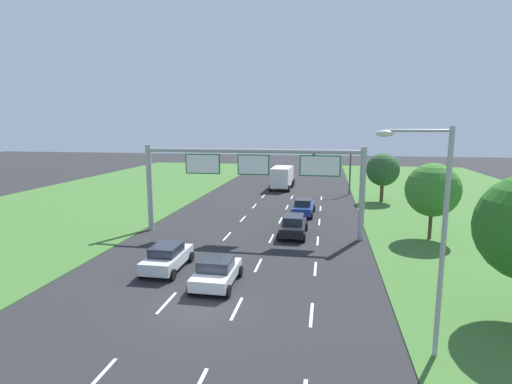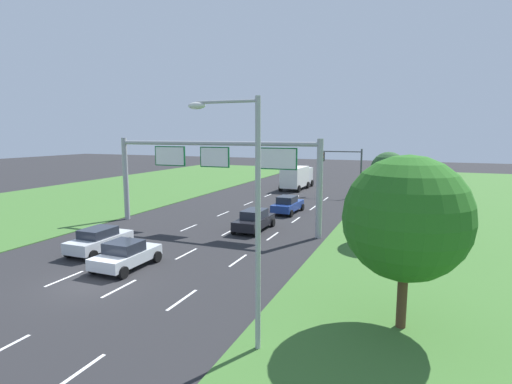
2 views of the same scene
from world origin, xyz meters
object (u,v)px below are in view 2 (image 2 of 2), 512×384
Objects in this scene: box_truck at (297,177)px; sign_gantry at (215,165)px; roadside_tree_near at (406,218)px; car_near_red at (254,220)px; roadside_tree_far at (388,170)px; traffic_light_mast at (344,163)px; car_far_ahead at (126,255)px; car_mid_lane at (99,240)px; roadside_tree_mid at (399,187)px; car_lead_silver at (288,205)px; street_lamp at (247,203)px.

sign_gantry is (0.33, -23.97, 3.29)m from box_truck.
sign_gantry is 2.62× the size of roadside_tree_near.
roadside_tree_far is at bearing 61.08° from car_near_red.
roadside_tree_far is at bearing -39.66° from traffic_light_mast.
car_far_ahead is at bearing -90.67° from sign_gantry.
roadside_tree_far is (11.88, 26.25, 2.90)m from car_far_ahead.
car_far_ahead is (3.54, -1.78, -0.03)m from car_mid_lane.
sign_gantry reaches higher than car_near_red.
car_near_red is 20.44m from traffic_light_mast.
roadside_tree_near reaches higher than roadside_tree_mid.
sign_gantry reaches higher than car_lead_silver.
roadside_tree_near is 13.02m from roadside_tree_mid.
roadside_tree_far is (8.63, 15.58, 2.86)m from car_near_red.
car_lead_silver is 0.26× the size of sign_gantry.
roadside_tree_near is at bearing -6.44° from car_far_ahead.
sign_gantry is (3.66, 8.52, 4.15)m from car_mid_lane.
box_truck is at bearing 151.78° from traffic_light_mast.
roadside_tree_mid is at bearing 4.38° from sign_gantry.
sign_gantry is 13.47m from roadside_tree_mid.
car_near_red is at bearing 131.87° from roadside_tree_near.
roadside_tree_far reaches higher than car_near_red.
car_near_red is at bearing -118.98° from roadside_tree_far.
traffic_light_mast is at bearing 77.96° from car_far_ahead.
car_lead_silver is at bearing -103.67° from traffic_light_mast.
car_lead_silver is 24.29m from street_lamp.
car_lead_silver is 1.14× the size of car_far_ahead.
sign_gantry is at bearing -112.20° from car_lead_silver.
car_mid_lane is at bearing 169.07° from roadside_tree_near.
roadside_tree_mid is (13.38, 1.03, -1.14)m from sign_gantry.
car_near_red is 0.53× the size of street_lamp.
car_lead_silver is 0.53× the size of street_lamp.
car_mid_lane is at bearing -122.21° from roadside_tree_far.
car_lead_silver is 12.36m from roadside_tree_mid.
car_mid_lane is 29.06m from roadside_tree_far.
car_lead_silver is 0.68× the size of roadside_tree_near.
car_far_ahead is at bearing -102.24° from traffic_light_mast.
roadside_tree_near is at bearing -11.30° from car_mid_lane.
roadside_tree_mid is (10.25, 0.65, 3.00)m from car_near_red.
street_lamp is at bearing -28.30° from car_mid_lane.
street_lamp reaches higher than roadside_tree_mid.
roadside_tree_mid is 15.02m from roadside_tree_far.
traffic_light_mast reaches higher than box_truck.
roadside_tree_far is (-1.62, 14.93, -0.14)m from roadside_tree_mid.
street_lamp is at bearing -144.64° from roadside_tree_near.
car_mid_lane is at bearing -113.24° from sign_gantry.
box_truck is 38.84m from roadside_tree_near.
car_lead_silver is 16.66m from box_truck.
roadside_tree_mid is (13.50, 11.32, 3.04)m from car_far_ahead.
car_near_red is 10.70m from roadside_tree_mid.
roadside_tree_near is (14.19, -11.96, -0.68)m from sign_gantry.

